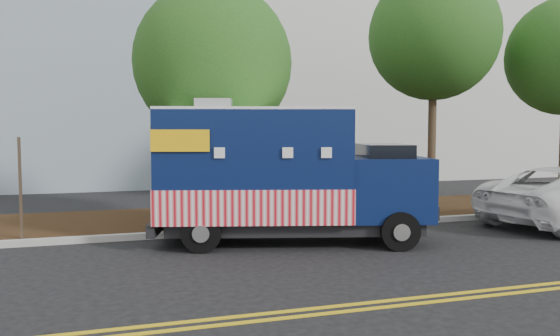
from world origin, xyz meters
name	(u,v)px	position (x,y,z in m)	size (l,w,h in m)	color
ground	(218,247)	(0.00, 0.00, 0.00)	(120.00, 120.00, 0.00)	black
curb	(207,233)	(0.00, 1.40, 0.07)	(120.00, 0.18, 0.15)	#9E9E99
mulch_strip	(194,219)	(0.00, 3.50, 0.07)	(120.00, 4.00, 0.15)	black
centerline_near	(279,312)	(0.00, -4.45, 0.01)	(120.00, 0.10, 0.01)	gold
centerline_far	(284,318)	(0.00, -4.70, 0.01)	(120.00, 0.10, 0.01)	gold
tree_b	(213,63)	(0.45, 2.79, 4.32)	(4.16, 4.16, 6.40)	#38281C
tree_c	(434,36)	(7.76, 3.76, 5.56)	(4.14, 4.14, 7.64)	#38281C
sign_post	(20,191)	(-4.10, 1.55, 1.20)	(0.06, 0.06, 2.40)	#473828
food_truck	(278,178)	(1.43, 0.18, 1.47)	(6.51, 3.75, 3.24)	black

